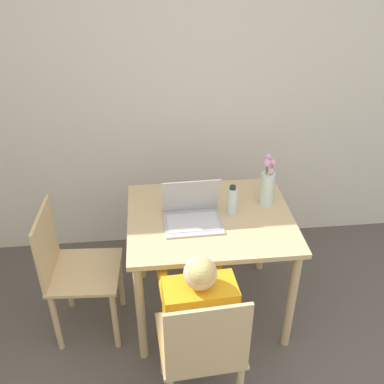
{
  "coord_description": "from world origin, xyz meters",
  "views": [
    {
      "loc": [
        -0.37,
        -0.67,
        2.25
      ],
      "look_at": [
        -0.15,
        1.42,
        0.92
      ],
      "focal_mm": 42.0,
      "sensor_mm": 36.0,
      "label": 1
    }
  ],
  "objects_px": {
    "chair_spare": "(74,271)",
    "water_bottle": "(232,201)",
    "person_seated": "(197,308)",
    "laptop": "(192,212)",
    "chair_occupied": "(202,349)",
    "flower_vase": "(267,185)"
  },
  "relations": [
    {
      "from": "chair_spare",
      "to": "flower_vase",
      "type": "xyz_separation_m",
      "value": [
        1.16,
        0.17,
        0.41
      ]
    },
    {
      "from": "chair_occupied",
      "to": "laptop",
      "type": "distance_m",
      "value": 0.75
    },
    {
      "from": "chair_spare",
      "to": "water_bottle",
      "type": "relative_size",
      "value": 4.61
    },
    {
      "from": "laptop",
      "to": "chair_occupied",
      "type": "bearing_deg",
      "value": -93.5
    },
    {
      "from": "person_seated",
      "to": "laptop",
      "type": "xyz_separation_m",
      "value": [
        0.03,
        0.55,
        0.19
      ]
    },
    {
      "from": "laptop",
      "to": "water_bottle",
      "type": "height_order",
      "value": "laptop"
    },
    {
      "from": "chair_spare",
      "to": "water_bottle",
      "type": "distance_m",
      "value": 1.01
    },
    {
      "from": "chair_occupied",
      "to": "chair_spare",
      "type": "distance_m",
      "value": 0.92
    },
    {
      "from": "laptop",
      "to": "person_seated",
      "type": "bearing_deg",
      "value": -94.78
    },
    {
      "from": "laptop",
      "to": "water_bottle",
      "type": "relative_size",
      "value": 1.77
    },
    {
      "from": "chair_occupied",
      "to": "water_bottle",
      "type": "bearing_deg",
      "value": -113.68
    },
    {
      "from": "chair_spare",
      "to": "laptop",
      "type": "xyz_separation_m",
      "value": [
        0.7,
        0.05,
        0.34
      ]
    },
    {
      "from": "flower_vase",
      "to": "water_bottle",
      "type": "bearing_deg",
      "value": -159.49
    },
    {
      "from": "water_bottle",
      "to": "person_seated",
      "type": "bearing_deg",
      "value": -114.25
    },
    {
      "from": "laptop",
      "to": "flower_vase",
      "type": "xyz_separation_m",
      "value": [
        0.46,
        0.12,
        0.07
      ]
    },
    {
      "from": "laptop",
      "to": "flower_vase",
      "type": "bearing_deg",
      "value": 13.52
    },
    {
      "from": "person_seated",
      "to": "flower_vase",
      "type": "distance_m",
      "value": 0.87
    },
    {
      "from": "person_seated",
      "to": "laptop",
      "type": "bearing_deg",
      "value": -97.01
    },
    {
      "from": "laptop",
      "to": "flower_vase",
      "type": "height_order",
      "value": "flower_vase"
    },
    {
      "from": "chair_occupied",
      "to": "flower_vase",
      "type": "xyz_separation_m",
      "value": [
        0.48,
        0.8,
        0.41
      ]
    },
    {
      "from": "person_seated",
      "to": "water_bottle",
      "type": "bearing_deg",
      "value": -118.04
    },
    {
      "from": "person_seated",
      "to": "water_bottle",
      "type": "height_order",
      "value": "person_seated"
    }
  ]
}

